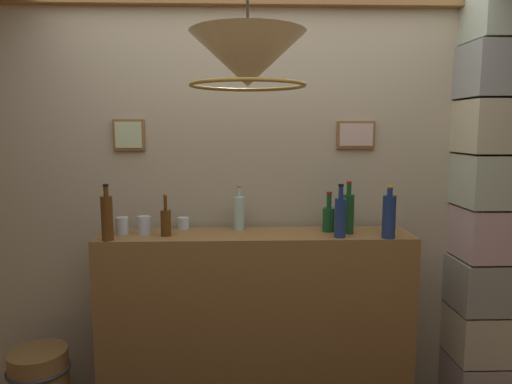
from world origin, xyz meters
name	(u,v)px	position (x,y,z in m)	size (l,w,h in m)	color
panelled_rear_partition	(254,187)	(0.00, 1.10, 1.38)	(3.46, 0.15, 2.61)	#BCAD8E
stone_pillar	(494,206)	(1.45, 0.92, 1.28)	(0.46, 0.40, 2.54)	#AF9E97
bar_shelf_unit	(256,326)	(0.00, 0.84, 0.57)	(1.81, 0.36, 1.14)	olive
liquor_bottle_port	(329,218)	(0.43, 0.88, 1.22)	(0.07, 0.07, 0.24)	#174F25
liquor_bottle_tequila	(239,213)	(-0.10, 0.94, 1.24)	(0.06, 0.06, 0.27)	#B1D9C8
liquor_bottle_bourbon	(348,213)	(0.54, 0.82, 1.26)	(0.07, 0.07, 0.30)	#1B4D22
liquor_bottle_vodka	(389,216)	(0.74, 0.70, 1.27)	(0.07, 0.07, 0.29)	navy
liquor_bottle_whiskey	(107,217)	(-0.81, 0.70, 1.27)	(0.06, 0.06, 0.31)	#5B3313
liquor_bottle_rye	(166,222)	(-0.51, 0.80, 1.22)	(0.06, 0.06, 0.24)	#583412
liquor_bottle_rum	(340,216)	(0.47, 0.73, 1.26)	(0.06, 0.06, 0.30)	navy
glass_tumbler_rocks	(122,226)	(-0.77, 0.85, 1.19)	(0.07, 0.07, 0.10)	silver
glass_tumbler_highball	(183,223)	(-0.44, 0.98, 1.18)	(0.07, 0.07, 0.07)	silver
glass_tumbler_shot	(144,225)	(-0.64, 0.84, 1.19)	(0.07, 0.07, 0.11)	silver
pendant_lamp	(248,61)	(-0.06, 0.18, 2.02)	(0.49, 0.49, 0.50)	beige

